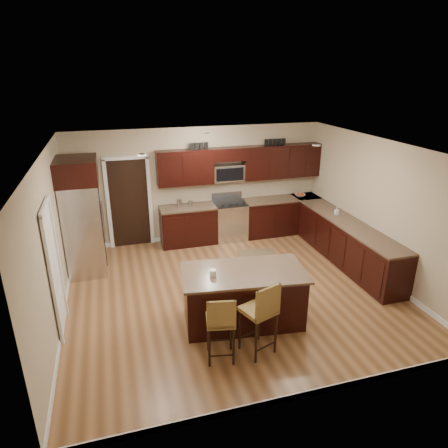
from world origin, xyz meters
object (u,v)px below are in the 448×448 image
object	(u,v)px
range	(230,220)
stool_left	(221,322)
island	(243,298)
refrigerator	(82,216)
stool_mid	(262,311)

from	to	relation	value
range	stool_left	bearing A→B (deg)	-108.57
island	stool_left	size ratio (longest dim) A/B	1.97
stool_left	refrigerator	size ratio (longest dim) A/B	0.45
range	island	bearing A→B (deg)	-103.39
island	stool_mid	distance (m)	0.89
island	stool_mid	bearing A→B (deg)	-83.96
refrigerator	stool_left	bearing A→B (deg)	-61.25
range	island	distance (m)	3.47
stool_mid	refrigerator	bearing A→B (deg)	105.93
refrigerator	range	bearing A→B (deg)	13.50
island	stool_left	bearing A→B (deg)	-119.04
stool_left	refrigerator	xyz separation A→B (m)	(-1.88, 3.43, 0.54)
island	stool_left	world-z (taller)	stool_left
range	refrigerator	distance (m)	3.47
stool_left	stool_mid	bearing A→B (deg)	10.70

